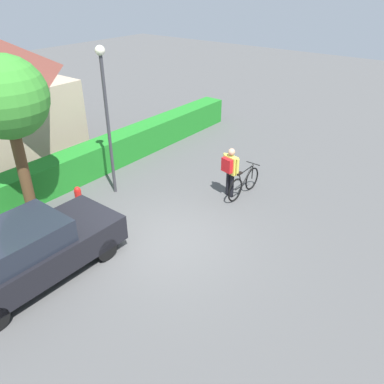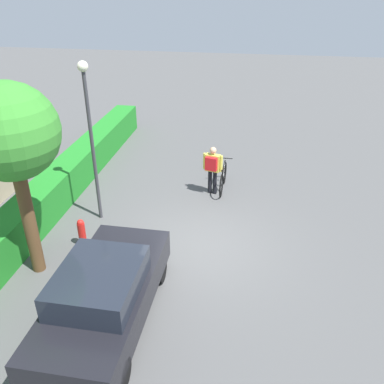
{
  "view_description": "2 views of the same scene",
  "coord_description": "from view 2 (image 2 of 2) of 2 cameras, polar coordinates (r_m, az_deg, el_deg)",
  "views": [
    {
      "loc": [
        -6.26,
        -5.74,
        6.25
      ],
      "look_at": [
        1.26,
        0.08,
        0.92
      ],
      "focal_mm": 36.36,
      "sensor_mm": 36.0,
      "label": 1
    },
    {
      "loc": [
        -8.92,
        -1.3,
        6.52
      ],
      "look_at": [
        1.11,
        0.35,
        1.07
      ],
      "focal_mm": 38.41,
      "sensor_mm": 36.0,
      "label": 2
    }
  ],
  "objects": [
    {
      "name": "parked_car_near",
      "position": [
        8.74,
        -12.1,
        -13.74
      ],
      "size": [
        4.25,
        1.79,
        1.51
      ],
      "color": "black",
      "rests_on": "ground"
    },
    {
      "name": "person_rider",
      "position": [
        13.28,
        2.85,
        3.6
      ],
      "size": [
        0.42,
        0.65,
        1.64
      ],
      "color": "black",
      "rests_on": "ground"
    },
    {
      "name": "street_lamp",
      "position": [
        11.47,
        -14.02,
        9.14
      ],
      "size": [
        0.28,
        0.28,
        4.58
      ],
      "color": "#38383D",
      "rests_on": "ground"
    },
    {
      "name": "fire_hydrant",
      "position": [
        11.34,
        -15.05,
        -5.45
      ],
      "size": [
        0.2,
        0.2,
        0.81
      ],
      "color": "red",
      "rests_on": "ground"
    },
    {
      "name": "ground_plane",
      "position": [
        11.12,
        0.84,
        -7.65
      ],
      "size": [
        60.0,
        60.0,
        0.0
      ],
      "primitive_type": "plane",
      "color": "#4E4E4E"
    },
    {
      "name": "tree_kerbside",
      "position": [
        9.43,
        -23.96,
        7.3
      ],
      "size": [
        2.1,
        2.1,
        4.64
      ],
      "color": "brown",
      "rests_on": "ground"
    },
    {
      "name": "bicycle",
      "position": [
        13.82,
        4.33,
        1.92
      ],
      "size": [
        1.75,
        0.5,
        0.95
      ],
      "color": "black",
      "rests_on": "ground"
    },
    {
      "name": "hedge_row",
      "position": [
        12.31,
        -21.49,
        -3.01
      ],
      "size": [
        17.95,
        0.9,
        1.07
      ],
      "primitive_type": "cube",
      "color": "#207D24",
      "rests_on": "ground"
    }
  ]
}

